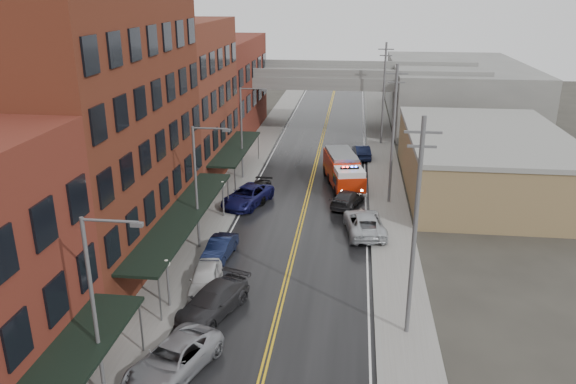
{
  "coord_description": "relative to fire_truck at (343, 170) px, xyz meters",
  "views": [
    {
      "loc": [
        3.93,
        -11.65,
        17.58
      ],
      "look_at": [
        -0.91,
        28.46,
        3.0
      ],
      "focal_mm": 35.0,
      "sensor_mm": 36.0,
      "label": 1
    }
  ],
  "objects": [
    {
      "name": "parked_car_left_3",
      "position": [
        -6.79,
        -23.28,
        -0.82
      ],
      "size": [
        4.0,
        5.96,
        1.6
      ],
      "primitive_type": "imported",
      "rotation": [
        0.0,
        0.0,
        -0.35
      ],
      "color": "#2A2A2D",
      "rests_on": "ground"
    },
    {
      "name": "parked_car_left_5",
      "position": [
        -8.09,
        -16.18,
        -0.93
      ],
      "size": [
        1.88,
        4.34,
        1.39
      ],
      "primitive_type": "imported",
      "rotation": [
        0.0,
        0.0,
        -0.1
      ],
      "color": "black",
      "rests_on": "ground"
    },
    {
      "name": "brick_building_far",
      "position": [
        -16.39,
        19.02,
        4.38
      ],
      "size": [
        9.0,
        20.0,
        12.0
      ],
      "primitive_type": "cube",
      "color": "maroon",
      "rests_on": "ground"
    },
    {
      "name": "utility_pole_0",
      "position": [
        4.11,
        -23.98,
        4.68
      ],
      "size": [
        1.8,
        0.24,
        12.0
      ],
      "color": "#59595B",
      "rests_on": "ground"
    },
    {
      "name": "parked_car_left_2",
      "position": [
        -7.39,
        -28.78,
        -0.83
      ],
      "size": [
        4.37,
        6.24,
        1.58
      ],
      "primitive_type": "imported",
      "rotation": [
        0.0,
        0.0,
        -0.34
      ],
      "color": "gray",
      "rests_on": "ground"
    },
    {
      "name": "overpass",
      "position": [
        -3.09,
        23.02,
        4.36
      ],
      "size": [
        40.0,
        10.0,
        7.5
      ],
      "color": "slate",
      "rests_on": "ground"
    },
    {
      "name": "parked_car_right_1",
      "position": [
        0.51,
        -5.12,
        -0.94
      ],
      "size": [
        3.27,
        5.08,
        1.37
      ],
      "primitive_type": "imported",
      "rotation": [
        0.0,
        0.0,
        2.83
      ],
      "color": "#242326",
      "rests_on": "ground"
    },
    {
      "name": "parked_car_right_2",
      "position": [
        0.51,
        7.22,
        -0.96
      ],
      "size": [
        2.78,
        4.21,
        1.33
      ],
      "primitive_type": "imported",
      "rotation": [
        0.0,
        0.0,
        3.48
      ],
      "color": "silver",
      "rests_on": "ground"
    },
    {
      "name": "utility_pole_2",
      "position": [
        4.11,
        16.02,
        4.68
      ],
      "size": [
        1.8,
        0.24,
        12.0
      ],
      "color": "#59595B",
      "rests_on": "ground"
    },
    {
      "name": "street_lamp_2",
      "position": [
        -9.64,
        1.02,
        3.56
      ],
      "size": [
        2.64,
        0.22,
        9.0
      ],
      "color": "#59595B",
      "rests_on": "ground"
    },
    {
      "name": "fire_truck",
      "position": [
        0.0,
        0.0,
        0.0
      ],
      "size": [
        4.63,
        8.58,
        3.0
      ],
      "rotation": [
        0.0,
        0.0,
        0.22
      ],
      "color": "#B62108",
      "rests_on": "ground"
    },
    {
      "name": "parked_car_left_7",
      "position": [
        -7.39,
        -4.18,
        -0.96
      ],
      "size": [
        2.16,
        4.7,
        1.33
      ],
      "primitive_type": "imported",
      "rotation": [
        0.0,
        0.0,
        -0.06
      ],
      "color": "black",
      "rests_on": "ground"
    },
    {
      "name": "awning_1",
      "position": [
        -10.58,
        -15.98,
        1.37
      ],
      "size": [
        2.6,
        18.0,
        3.09
      ],
      "color": "black",
      "rests_on": "ground"
    },
    {
      "name": "brick_building_b",
      "position": [
        -16.39,
        -15.98,
        7.38
      ],
      "size": [
        9.0,
        20.0,
        18.0
      ],
      "primitive_type": "cube",
      "color": "#5A2717",
      "rests_on": "ground"
    },
    {
      "name": "brick_building_c",
      "position": [
        -16.39,
        1.52,
        5.88
      ],
      "size": [
        9.0,
        15.0,
        15.0
      ],
      "primitive_type": "cube",
      "color": "maroon",
      "rests_on": "ground"
    },
    {
      "name": "road",
      "position": [
        -3.09,
        -8.98,
        -1.61
      ],
      "size": [
        11.0,
        160.0,
        0.02
      ],
      "primitive_type": "cube",
      "color": "black",
      "rests_on": "ground"
    },
    {
      "name": "parked_car_left_4",
      "position": [
        -7.91,
        -20.69,
        -0.85
      ],
      "size": [
        2.35,
        4.72,
        1.54
      ],
      "primitive_type": "imported",
      "rotation": [
        0.0,
        0.0,
        0.12
      ],
      "color": "silver",
      "rests_on": "ground"
    },
    {
      "name": "right_far_block",
      "position": [
        14.91,
        31.02,
        2.38
      ],
      "size": [
        18.0,
        30.0,
        8.0
      ],
      "primitive_type": "cube",
      "color": "slate",
      "rests_on": "ground"
    },
    {
      "name": "sidewalk_left",
      "position": [
        -10.39,
        -8.98,
        -1.55
      ],
      "size": [
        3.0,
        160.0,
        0.15
      ],
      "primitive_type": "cube",
      "color": "slate",
      "rests_on": "ground"
    },
    {
      "name": "parked_car_left_6",
      "position": [
        -8.09,
        -5.94,
        -0.81
      ],
      "size": [
        4.38,
        6.44,
        1.64
      ],
      "primitive_type": "imported",
      "rotation": [
        0.0,
        0.0,
        -0.31
      ],
      "color": "#131347",
      "rests_on": "ground"
    },
    {
      "name": "street_lamp_0",
      "position": [
        -9.64,
        -30.98,
        3.56
      ],
      "size": [
        2.64,
        0.22,
        9.0
      ],
      "color": "#59595B",
      "rests_on": "ground"
    },
    {
      "name": "utility_pole_1",
      "position": [
        4.11,
        -3.98,
        4.68
      ],
      "size": [
        1.8,
        0.24,
        12.0
      ],
      "color": "#59595B",
      "rests_on": "ground"
    },
    {
      "name": "street_lamp_1",
      "position": [
        -9.64,
        -14.98,
        3.56
      ],
      "size": [
        2.64,
        0.22,
        9.0
      ],
      "color": "#59595B",
      "rests_on": "ground"
    },
    {
      "name": "globe_lamp_2",
      "position": [
        -9.49,
        -8.98,
        0.69
      ],
      "size": [
        0.44,
        0.44,
        3.12
      ],
      "color": "#59595B",
      "rests_on": "ground"
    },
    {
      "name": "parked_car_right_3",
      "position": [
        1.76,
        9.68,
        -0.88
      ],
      "size": [
        2.16,
        4.71,
        1.5
      ],
      "primitive_type": "imported",
      "rotation": [
        0.0,
        0.0,
        3.27
      ],
      "color": "black",
      "rests_on": "ground"
    },
    {
      "name": "tan_building",
      "position": [
        12.91,
        1.02,
        0.88
      ],
      "size": [
        14.0,
        22.0,
        5.0
      ],
      "primitive_type": "cube",
      "color": "#8F744D",
      "rests_on": "ground"
    },
    {
      "name": "curb_left",
      "position": [
        -8.74,
        -8.98,
        -1.55
      ],
      "size": [
        0.3,
        160.0,
        0.15
      ],
      "primitive_type": "cube",
      "color": "gray",
      "rests_on": "ground"
    },
    {
      "name": "awning_2",
      "position": [
        -10.58,
        1.52,
        1.36
      ],
      "size": [
        2.6,
        13.0,
        3.09
      ],
      "color": "black",
      "rests_on": "ground"
    },
    {
      "name": "globe_lamp_1",
      "position": [
        -9.49,
        -22.98,
        0.69
      ],
      "size": [
        0.44,
        0.44,
        3.12
      ],
      "color": "#59595B",
      "rests_on": "ground"
    },
    {
      "name": "curb_right",
      "position": [
        2.56,
        -8.98,
        -1.55
      ],
      "size": [
        0.3,
        160.0,
        0.15
      ],
      "primitive_type": "cube",
      "color": "gray",
      "rests_on": "ground"
    },
    {
      "name": "parked_car_right_0",
      "position": [
        1.91,
        -10.78,
        -0.79
      ],
      "size": [
        3.57,
        6.32,
        1.66
      ],
      "primitive_type": "imported",
      "rotation": [
        0.0,
        0.0,
        3.28
      ],
      "color": "#B1B5B9",
      "rests_on": "ground"
    },
    {
      "name": "sidewalk_right",
      "position": [
        4.21,
        -8.98,
        -1.55
      ],
      "size": [
        3.0,
        160.0,
        0.15
      ],
      "primitive_type": "cube",
      "color": "slate",
      "rests_on": "ground"
    }
  ]
}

